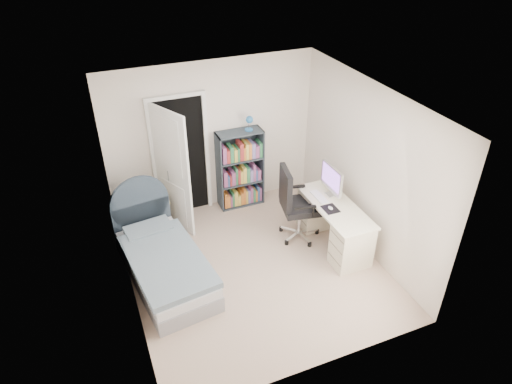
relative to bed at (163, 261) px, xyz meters
name	(u,v)px	position (x,y,z in m)	size (l,w,h in m)	color
room_shell	(255,194)	(1.24, -0.31, 0.99)	(3.50, 3.70, 2.60)	tan
door	(175,165)	(0.54, 1.23, 0.77)	(0.92, 0.76, 2.06)	black
bed	(163,261)	(0.00, 0.00, 0.00)	(1.12, 1.99, 1.17)	gray
nightstand	(153,205)	(0.12, 1.18, 0.16)	(0.44, 0.44, 0.64)	#D9C785
floor_lamp	(172,193)	(0.42, 1.16, 0.32)	(0.20, 0.20, 1.42)	silver
bookcase	(240,171)	(1.64, 1.33, 0.37)	(0.76, 0.32, 1.60)	#333D46
desk	(333,223)	(2.53, -0.25, 0.12)	(0.57, 1.43, 1.18)	#EEE4C7
office_chair	(294,201)	(2.05, 0.13, 0.40)	(0.65, 0.67, 1.21)	silver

